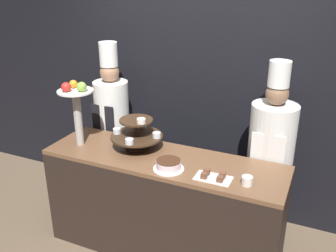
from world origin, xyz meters
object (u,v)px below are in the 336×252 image
(cake_round, at_px, (169,165))
(chef_left, at_px, (112,119))
(chef_center_left, at_px, (271,150))
(cup_white, at_px, (247,181))
(cake_square_tray, at_px, (213,177))
(fruit_pedestal, at_px, (76,103))
(tiered_stand, at_px, (137,133))

(cake_round, distance_m, chef_left, 1.15)
(chef_center_left, bearing_deg, cup_white, -95.00)
(cake_square_tray, height_order, chef_left, chef_left)
(cake_round, relative_size, chef_center_left, 0.14)
(fruit_pedestal, bearing_deg, cup_white, -2.91)
(cup_white, relative_size, cake_square_tray, 0.29)
(fruit_pedestal, bearing_deg, tiered_stand, 14.07)
(tiered_stand, xyz_separation_m, chef_left, (-0.53, 0.44, -0.11))
(cake_square_tray, bearing_deg, chef_left, 152.88)
(tiered_stand, distance_m, cup_white, 1.04)
(fruit_pedestal, height_order, cake_square_tray, fruit_pedestal)
(fruit_pedestal, distance_m, cake_square_tray, 1.34)
(cake_round, xyz_separation_m, chef_left, (-0.94, 0.67, -0.00))
(cake_square_tray, xyz_separation_m, chef_center_left, (0.31, 0.67, -0.01))
(fruit_pedestal, height_order, chef_left, chef_left)
(cake_square_tray, bearing_deg, tiered_stand, 163.89)
(fruit_pedestal, relative_size, cup_white, 7.37)
(tiered_stand, height_order, chef_left, chef_left)
(cup_white, distance_m, chef_left, 1.68)
(chef_left, height_order, chef_center_left, chef_left)
(tiered_stand, relative_size, chef_left, 0.26)
(tiered_stand, relative_size, cake_round, 1.86)
(cake_round, height_order, cup_white, cake_round)
(cup_white, distance_m, chef_center_left, 0.65)
(tiered_stand, relative_size, cake_square_tray, 1.65)
(cake_round, bearing_deg, chef_left, 144.36)
(tiered_stand, bearing_deg, fruit_pedestal, -165.93)
(cup_white, xyz_separation_m, chef_center_left, (0.06, 0.65, -0.03))
(cake_round, xyz_separation_m, cup_white, (0.61, 0.02, -0.00))
(fruit_pedestal, distance_m, chef_center_left, 1.73)
(tiered_stand, xyz_separation_m, cup_white, (1.02, -0.21, -0.11))
(cake_round, bearing_deg, cup_white, 1.92)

